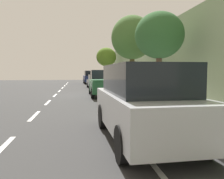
# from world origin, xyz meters

# --- Properties ---
(ground) EXTENTS (70.49, 70.49, 0.00)m
(ground) POSITION_xyz_m (0.00, 0.00, 0.00)
(ground) COLOR #323232
(sidewalk) EXTENTS (3.25, 44.06, 0.12)m
(sidewalk) POSITION_xyz_m (3.59, 0.00, 0.06)
(sidewalk) COLOR #A599A3
(sidewalk) RESTS_ON ground
(curb_edge) EXTENTS (0.16, 44.06, 0.12)m
(curb_edge) POSITION_xyz_m (1.88, 0.00, 0.06)
(curb_edge) COLOR gray
(curb_edge) RESTS_ON ground
(lane_stripe_centre) EXTENTS (0.14, 44.20, 0.01)m
(lane_stripe_centre) POSITION_xyz_m (-2.81, 0.07, 0.00)
(lane_stripe_centre) COLOR white
(lane_stripe_centre) RESTS_ON ground
(lane_stripe_bike_edge) EXTENTS (0.12, 44.06, 0.01)m
(lane_stripe_bike_edge) POSITION_xyz_m (0.41, 0.00, 0.00)
(lane_stripe_bike_edge) COLOR white
(lane_stripe_bike_edge) RESTS_ON ground
(building_facade) EXTENTS (0.50, 44.06, 5.30)m
(building_facade) POSITION_xyz_m (5.46, 0.00, 2.65)
(building_facade) COLOR gray
(building_facade) RESTS_ON ground
(parked_suv_silver_nearest) EXTENTS (2.07, 4.75, 1.99)m
(parked_suv_silver_nearest) POSITION_xyz_m (0.66, -12.19, 1.03)
(parked_suv_silver_nearest) COLOR #B7BABF
(parked_suv_silver_nearest) RESTS_ON ground
(parked_pickup_green_second) EXTENTS (2.03, 5.30, 1.95)m
(parked_pickup_green_second) POSITION_xyz_m (0.84, -0.66, 0.90)
(parked_pickup_green_second) COLOR #1E512D
(parked_pickup_green_second) RESTS_ON ground
(parked_sedan_grey_mid) EXTENTS (2.02, 4.49, 1.52)m
(parked_sedan_grey_mid) POSITION_xyz_m (0.94, 7.44, 0.75)
(parked_sedan_grey_mid) COLOR slate
(parked_sedan_grey_mid) RESTS_ON ground
(parked_suv_dark_blue_far) EXTENTS (2.10, 4.76, 1.99)m
(parked_suv_dark_blue_far) POSITION_xyz_m (0.76, 17.39, 1.03)
(parked_suv_dark_blue_far) COLOR navy
(parked_suv_dark_blue_far) RESTS_ON ground
(bicycle_at_curb) EXTENTS (1.70, 0.57, 0.76)m
(bicycle_at_curb) POSITION_xyz_m (1.41, -7.00, 0.37)
(bicycle_at_curb) COLOR black
(bicycle_at_curb) RESTS_ON ground
(cyclist_with_backpack) EXTENTS (0.48, 0.60, 1.64)m
(cyclist_with_backpack) POSITION_xyz_m (1.64, -7.44, 0.99)
(cyclist_with_backpack) COLOR #C6B284
(cyclist_with_backpack) RESTS_ON ground
(street_tree_mid_block) EXTENTS (2.52, 2.52, 4.76)m
(street_tree_mid_block) POSITION_xyz_m (3.14, -6.46, 3.65)
(street_tree_mid_block) COLOR brown
(street_tree_mid_block) RESTS_ON sidewalk
(street_tree_far_end) EXTENTS (3.24, 3.24, 6.02)m
(street_tree_far_end) POSITION_xyz_m (3.14, -0.36, 4.42)
(street_tree_far_end) COLOR #4D4522
(street_tree_far_end) RESTS_ON sidewalk
(street_tree_corner) EXTENTS (2.97, 2.97, 5.30)m
(street_tree_corner) POSITION_xyz_m (3.14, 16.42, 3.98)
(street_tree_corner) COLOR brown
(street_tree_corner) RESTS_ON sidewalk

